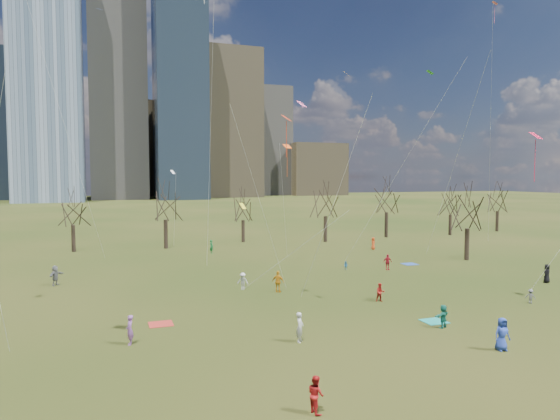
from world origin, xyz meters
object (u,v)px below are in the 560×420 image
object	(u,v)px
blanket_teal	(434,321)
person_1	(300,327)
person_2	(316,394)
person_0	(502,334)
blanket_navy	(410,264)
person_4	(278,282)
blanket_crimson	(161,324)

from	to	relation	value
blanket_teal	person_1	bearing A→B (deg)	-175.38
blanket_teal	person_2	distance (m)	16.23
blanket_teal	person_0	bearing A→B (deg)	-89.23
blanket_navy	person_2	size ratio (longest dim) A/B	0.99
blanket_teal	person_4	world-z (taller)	person_4
blanket_navy	person_4	size ratio (longest dim) A/B	0.85
blanket_navy	blanket_crimson	size ratio (longest dim) A/B	1.00
blanket_teal	person_2	world-z (taller)	person_2
person_1	blanket_teal	bearing A→B (deg)	-49.86
blanket_crimson	person_0	world-z (taller)	person_0
blanket_teal	blanket_navy	xyz separation A→B (m)	(11.55, 19.99, 0.00)
person_1	person_2	size ratio (longest dim) A/B	1.13
blanket_teal	blanket_crimson	bearing A→B (deg)	162.38
person_0	blanket_teal	bearing A→B (deg)	97.32
blanket_navy	person_4	distance (m)	20.55
blanket_crimson	person_0	bearing A→B (deg)	-33.26
blanket_crimson	person_0	distance (m)	21.56
person_0	person_4	size ratio (longest dim) A/B	1.02
blanket_navy	person_4	bearing A→B (deg)	-156.67
person_0	blanket_crimson	bearing A→B (deg)	153.29
person_1	person_0	bearing A→B (deg)	-81.30
blanket_crimson	person_4	world-z (taller)	person_4
person_0	person_4	world-z (taller)	person_0
person_0	person_1	distance (m)	11.70
person_1	person_4	size ratio (longest dim) A/B	0.97
blanket_crimson	person_1	world-z (taller)	person_1
blanket_navy	person_2	distance (m)	38.48
blanket_crimson	person_2	size ratio (longest dim) A/B	0.99
blanket_navy	blanket_crimson	xyz separation A→B (m)	(-29.48, -14.30, 0.00)
person_1	person_2	distance (m)	9.12
blanket_teal	person_1	xyz separation A→B (m)	(-10.36, -0.84, 0.90)
blanket_crimson	person_0	size ratio (longest dim) A/B	0.84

